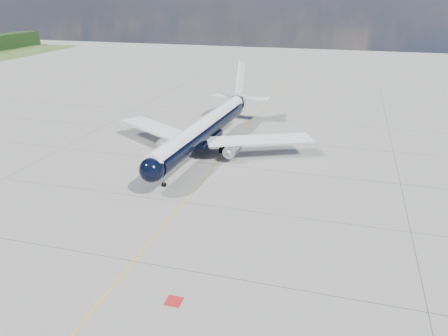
{
  "coord_description": "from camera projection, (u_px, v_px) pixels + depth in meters",
  "views": [
    {
      "loc": [
        20.72,
        -41.2,
        27.59
      ],
      "look_at": [
        4.8,
        14.41,
        4.0
      ],
      "focal_mm": 35.0,
      "sensor_mm": 36.0,
      "label": 1
    }
  ],
  "objects": [
    {
      "name": "main_airliner",
      "position": [
        206.0,
        128.0,
        79.6
      ],
      "size": [
        38.81,
        47.31,
        13.66
      ],
      "rotation": [
        0.0,
        0.0,
        -0.06
      ],
      "color": "black",
      "rests_on": "ground"
    },
    {
      "name": "ground",
      "position": [
        222.0,
        154.0,
        79.08
      ],
      "size": [
        320.0,
        320.0,
        0.0
      ],
      "primitive_type": "plane",
      "color": "gray",
      "rests_on": "ground"
    },
    {
      "name": "red_marking",
      "position": [
        174.0,
        301.0,
        41.73
      ],
      "size": [
        1.6,
        1.6,
        0.01
      ],
      "primitive_type": "cube",
      "color": "maroon",
      "rests_on": "ground"
    },
    {
      "name": "taxiway_centerline",
      "position": [
        214.0,
        164.0,
        74.62
      ],
      "size": [
        0.16,
        160.0,
        0.01
      ],
      "primitive_type": "cube",
      "color": "gold",
      "rests_on": "ground"
    }
  ]
}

